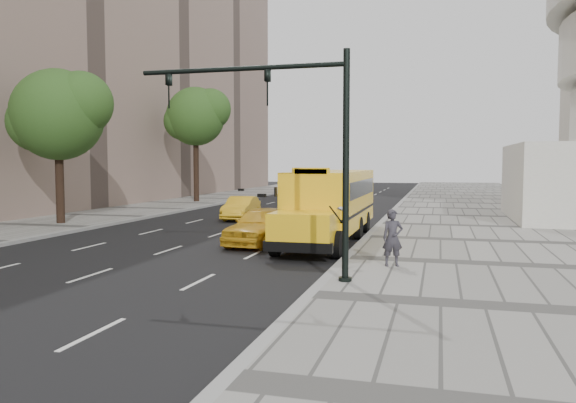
% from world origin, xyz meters
% --- Properties ---
extents(ground, '(140.00, 140.00, 0.00)m').
position_xyz_m(ground, '(0.00, 0.00, 0.00)').
color(ground, black).
rests_on(ground, ground).
extents(sidewalk_museum, '(12.00, 140.00, 0.15)m').
position_xyz_m(sidewalk_museum, '(12.00, 0.00, 0.07)').
color(sidewalk_museum, gray).
rests_on(sidewalk_museum, ground).
extents(sidewalk_far, '(6.00, 140.00, 0.15)m').
position_xyz_m(sidewalk_far, '(-11.00, 0.00, 0.07)').
color(sidewalk_far, gray).
rests_on(sidewalk_far, ground).
extents(curb_museum, '(0.30, 140.00, 0.15)m').
position_xyz_m(curb_museum, '(6.00, 0.00, 0.07)').
color(curb_museum, gray).
rests_on(curb_museum, ground).
extents(curb_far, '(0.30, 140.00, 0.15)m').
position_xyz_m(curb_far, '(-8.00, 0.00, 0.07)').
color(curb_far, gray).
rests_on(curb_far, ground).
extents(tree_b, '(5.41, 4.81, 8.30)m').
position_xyz_m(tree_b, '(-10.41, 1.15, 5.93)').
color(tree_b, black).
rests_on(tree_b, ground).
extents(tree_c, '(5.42, 4.82, 9.57)m').
position_xyz_m(tree_c, '(-10.41, 18.49, 7.19)').
color(tree_c, black).
rests_on(tree_c, ground).
extents(school_bus, '(2.96, 11.56, 3.19)m').
position_xyz_m(school_bus, '(4.50, -0.36, 1.76)').
color(school_bus, yellow).
rests_on(school_bus, ground).
extents(taxi_near, '(2.37, 4.79, 1.57)m').
position_xyz_m(taxi_near, '(2.00, -2.59, 0.79)').
color(taxi_near, gold).
rests_on(taxi_near, ground).
extents(taxi_far, '(1.81, 4.26, 1.37)m').
position_xyz_m(taxi_far, '(-2.29, 6.73, 0.68)').
color(taxi_far, gold).
rests_on(taxi_far, ground).
extents(pedestrian, '(0.75, 0.62, 1.77)m').
position_xyz_m(pedestrian, '(7.66, -6.90, 1.04)').
color(pedestrian, '#312F37').
rests_on(pedestrian, sidewalk_museum).
extents(traffic_signal, '(6.18, 0.36, 6.40)m').
position_xyz_m(traffic_signal, '(5.19, -9.47, 4.09)').
color(traffic_signal, black).
rests_on(traffic_signal, ground).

